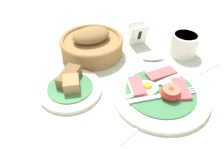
{
  "coord_description": "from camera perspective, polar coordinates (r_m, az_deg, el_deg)",
  "views": [
    {
      "loc": [
        -0.13,
        -0.4,
        0.42
      ],
      "look_at": [
        -0.07,
        0.07,
        0.02
      ],
      "focal_mm": 35.0,
      "sensor_mm": 36.0,
      "label": 1
    }
  ],
  "objects": [
    {
      "name": "bread_basket",
      "position": [
        0.73,
        -5.31,
        7.96
      ],
      "size": [
        0.21,
        0.21,
        0.09
      ],
      "color": "olive",
      "rests_on": "ground_plane"
    },
    {
      "name": "ground_plane",
      "position": [
        0.59,
        7.49,
        -5.47
      ],
      "size": [
        3.0,
        3.0,
        0.0
      ],
      "primitive_type": "plane",
      "color": "#B7CCB7"
    },
    {
      "name": "sugar_cup",
      "position": [
        0.76,
        18.3,
        7.63
      ],
      "size": [
        0.09,
        0.09,
        0.07
      ],
      "color": "white",
      "rests_on": "ground_plane"
    },
    {
      "name": "teaspoon_by_saucer",
      "position": [
        0.72,
        8.57,
        4.14
      ],
      "size": [
        0.19,
        0.03,
        0.01
      ],
      "rotation": [
        0.0,
        0.0,
        6.2
      ],
      "color": "silver",
      "rests_on": "ground_plane"
    },
    {
      "name": "teaspoon_near_cup",
      "position": [
        0.48,
        -0.11,
        -18.97
      ],
      "size": [
        0.17,
        0.13,
        0.01
      ],
      "rotation": [
        0.0,
        0.0,
        3.77
      ],
      "color": "silver",
      "rests_on": "ground_plane"
    },
    {
      "name": "bread_plate",
      "position": [
        0.61,
        -10.84,
        -3.06
      ],
      "size": [
        0.17,
        0.17,
        0.05
      ],
      "color": "silver",
      "rests_on": "ground_plane"
    },
    {
      "name": "breakfast_plate",
      "position": [
        0.6,
        12.47,
        -4.53
      ],
      "size": [
        0.26,
        0.26,
        0.04
      ],
      "color": "silver",
      "rests_on": "ground_plane"
    },
    {
      "name": "number_card",
      "position": [
        0.78,
        6.79,
        10.38
      ],
      "size": [
        0.07,
        0.06,
        0.07
      ],
      "rotation": [
        0.0,
        0.0,
        0.19
      ],
      "color": "white",
      "rests_on": "ground_plane"
    },
    {
      "name": "teaspoon_stray",
      "position": [
        0.69,
        20.59,
        -0.23
      ],
      "size": [
        0.18,
        0.1,
        0.01
      ],
      "rotation": [
        0.0,
        0.0,
        3.61
      ],
      "color": "silver",
      "rests_on": "ground_plane"
    }
  ]
}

